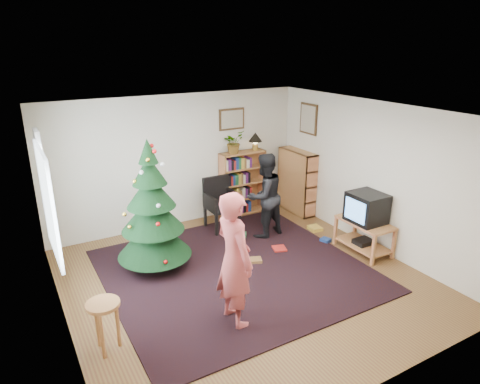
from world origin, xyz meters
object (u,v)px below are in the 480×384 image
tv_stand (364,234)px  potted_plant (234,142)px  christmas_tree (152,217)px  armchair (219,201)px  bookshelf_back (242,182)px  stool (104,314)px  picture_right (309,119)px  person_by_chair (264,196)px  person_standing (234,260)px  table_lamp (255,138)px  bookshelf_right (297,181)px  picture_back (232,119)px  crt_tv (367,208)px

tv_stand → potted_plant: bearing=113.5°
christmas_tree → armchair: christmas_tree is taller
bookshelf_back → stool: bearing=-140.4°
picture_right → person_by_chair: picture_right is taller
armchair → stool: size_ratio=1.56×
bookshelf_back → potted_plant: 0.88m
tv_stand → armchair: size_ratio=0.95×
tv_stand → person_by_chair: bearing=129.5°
picture_right → person_standing: picture_right is taller
christmas_tree → table_lamp: (2.64, 1.30, 0.68)m
tv_stand → stool: size_ratio=1.48×
stool → bookshelf_back: bearing=39.6°
bookshelf_right → table_lamp: table_lamp is taller
picture_back → christmas_tree: size_ratio=0.26×
christmas_tree → bookshelf_right: bearing=13.7°
christmas_tree → bookshelf_back: 2.69m
christmas_tree → bookshelf_right: size_ratio=1.60×
picture_right → stool: 5.38m
christmas_tree → person_by_chair: christmas_tree is taller
bookshelf_back → person_by_chair: (-0.22, -1.17, 0.11)m
bookshelf_right → table_lamp: (-0.73, 0.48, 0.88)m
tv_stand → picture_right: bearing=82.6°
stool → tv_stand: bearing=4.4°
bookshelf_back → tv_stand: bookshelf_back is taller
picture_right → bookshelf_back: size_ratio=0.46×
tv_stand → person_by_chair: person_by_chair is taller
person_by_chair → picture_right: bearing=-166.4°
tv_stand → person_by_chair: 1.83m
christmas_tree → crt_tv: bearing=-20.9°
armchair → table_lamp: 1.52m
bookshelf_back → potted_plant: (-0.20, 0.00, 0.86)m
picture_back → potted_plant: 0.45m
picture_back → bookshelf_back: picture_back is taller
picture_right → picture_back: bearing=151.3°
tv_stand → person_standing: bearing=-168.2°
stool → potted_plant: (3.28, 2.88, 1.03)m
picture_right → person_by_chair: bearing=-157.2°
picture_right → bookshelf_back: 1.83m
potted_plant → bookshelf_back: bearing=0.0°
bookshelf_back → tv_stand: (0.91, -2.54, -0.34)m
crt_tv → person_by_chair: bearing=129.4°
picture_back → tv_stand: bearing=-68.2°
armchair → person_standing: (-1.18, -2.71, 0.35)m
bookshelf_back → bookshelf_right: bearing=-25.1°
picture_right → armchair: bearing=175.1°
tv_stand → armchair: armchair is taller
potted_plant → table_lamp: potted_plant is taller
bookshelf_right → potted_plant: bearing=68.6°
crt_tv → armchair: (-1.66, 2.11, -0.26)m
armchair → stool: 3.67m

